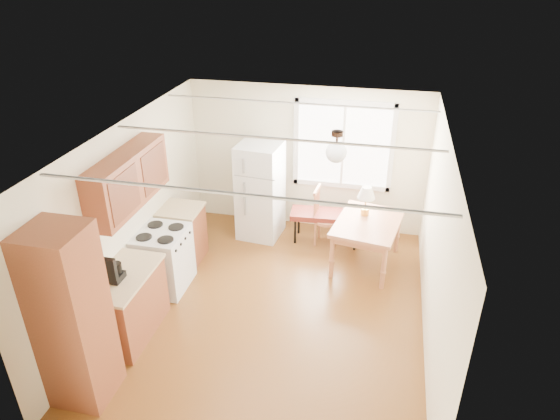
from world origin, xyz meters
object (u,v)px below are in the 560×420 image
(refrigerator, at_px, (260,191))
(bench, at_px, (327,216))
(dining_table, at_px, (368,227))
(chair, at_px, (321,213))

(refrigerator, bearing_deg, bench, 5.56)
(dining_table, xyz_separation_m, chair, (-0.78, 0.50, -0.09))
(bench, xyz_separation_m, dining_table, (0.69, -0.55, 0.17))
(dining_table, distance_m, chair, 0.93)
(refrigerator, height_order, bench, refrigerator)
(bench, xyz_separation_m, chair, (-0.09, -0.05, 0.08))
(dining_table, bearing_deg, chair, 157.05)
(refrigerator, height_order, chair, refrigerator)
(refrigerator, bearing_deg, dining_table, -10.90)
(refrigerator, relative_size, dining_table, 1.22)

